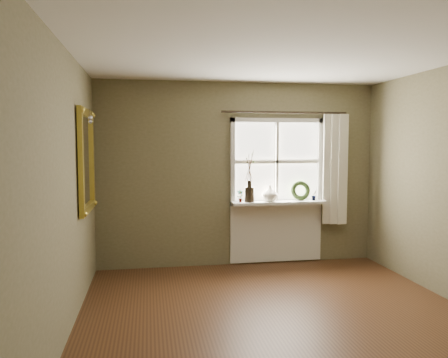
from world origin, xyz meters
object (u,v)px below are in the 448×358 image
wreath (300,193)px  gilt_mirror (87,161)px  dark_jug (249,194)px  cream_vase (270,193)px

wreath → gilt_mirror: (-2.85, -0.86, 0.52)m
dark_jug → wreath: wreath is taller
cream_vase → dark_jug: bearing=180.0°
dark_jug → wreath: size_ratio=0.72×
wreath → gilt_mirror: bearing=-161.9°
cream_vase → gilt_mirror: (-2.38, -0.82, 0.51)m
dark_jug → wreath: 0.77m
cream_vase → gilt_mirror: bearing=-161.1°
dark_jug → cream_vase: 0.30m
gilt_mirror → wreath: bearing=16.7°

